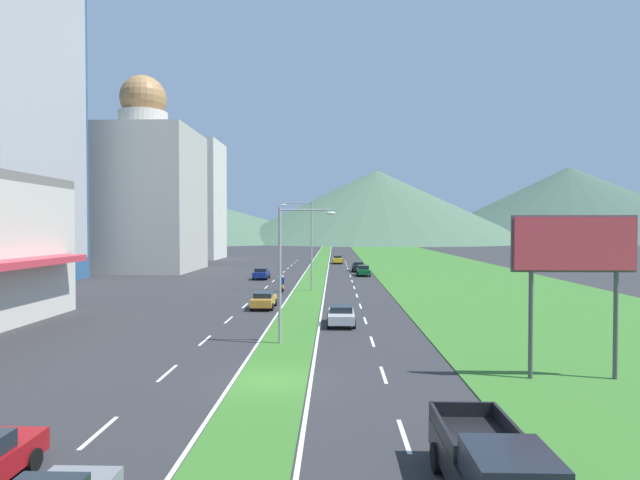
% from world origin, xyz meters
% --- Properties ---
extents(ground_plane, '(600.00, 600.00, 0.00)m').
position_xyz_m(ground_plane, '(0.00, 0.00, 0.00)').
color(ground_plane, '#2D2D30').
extents(grass_median, '(3.20, 240.00, 0.06)m').
position_xyz_m(grass_median, '(0.00, 60.00, 0.03)').
color(grass_median, '#387028').
rests_on(grass_median, ground_plane).
extents(grass_verge_right, '(24.00, 240.00, 0.06)m').
position_xyz_m(grass_verge_right, '(20.60, 60.00, 0.03)').
color(grass_verge_right, '#387028').
rests_on(grass_verge_right, ground_plane).
extents(lane_dash_left_2, '(0.16, 2.80, 0.01)m').
position_xyz_m(lane_dash_left_2, '(-5.10, -5.89, 0.01)').
color(lane_dash_left_2, silver).
rests_on(lane_dash_left_2, ground_plane).
extents(lane_dash_left_3, '(0.16, 2.80, 0.01)m').
position_xyz_m(lane_dash_left_3, '(-5.10, 1.17, 0.01)').
color(lane_dash_left_3, silver).
rests_on(lane_dash_left_3, ground_plane).
extents(lane_dash_left_4, '(0.16, 2.80, 0.01)m').
position_xyz_m(lane_dash_left_4, '(-5.10, 8.23, 0.01)').
color(lane_dash_left_4, silver).
rests_on(lane_dash_left_4, ground_plane).
extents(lane_dash_left_5, '(0.16, 2.80, 0.01)m').
position_xyz_m(lane_dash_left_5, '(-5.10, 15.28, 0.01)').
color(lane_dash_left_5, silver).
rests_on(lane_dash_left_5, ground_plane).
extents(lane_dash_left_6, '(0.16, 2.80, 0.01)m').
position_xyz_m(lane_dash_left_6, '(-5.10, 22.34, 0.01)').
color(lane_dash_left_6, silver).
rests_on(lane_dash_left_6, ground_plane).
extents(lane_dash_left_7, '(0.16, 2.80, 0.01)m').
position_xyz_m(lane_dash_left_7, '(-5.10, 29.40, 0.01)').
color(lane_dash_left_7, silver).
rests_on(lane_dash_left_7, ground_plane).
extents(lane_dash_left_8, '(0.16, 2.80, 0.01)m').
position_xyz_m(lane_dash_left_8, '(-5.10, 36.46, 0.01)').
color(lane_dash_left_8, silver).
rests_on(lane_dash_left_8, ground_plane).
extents(lane_dash_left_9, '(0.16, 2.80, 0.01)m').
position_xyz_m(lane_dash_left_9, '(-5.10, 43.51, 0.01)').
color(lane_dash_left_9, silver).
rests_on(lane_dash_left_9, ground_plane).
extents(lane_dash_left_10, '(0.16, 2.80, 0.01)m').
position_xyz_m(lane_dash_left_10, '(-5.10, 50.57, 0.01)').
color(lane_dash_left_10, silver).
rests_on(lane_dash_left_10, ground_plane).
extents(lane_dash_left_11, '(0.16, 2.80, 0.01)m').
position_xyz_m(lane_dash_left_11, '(-5.10, 57.63, 0.01)').
color(lane_dash_left_11, silver).
rests_on(lane_dash_left_11, ground_plane).
extents(lane_dash_left_12, '(0.16, 2.80, 0.01)m').
position_xyz_m(lane_dash_left_12, '(-5.10, 64.68, 0.01)').
color(lane_dash_left_12, silver).
rests_on(lane_dash_left_12, ground_plane).
extents(lane_dash_left_13, '(0.16, 2.80, 0.01)m').
position_xyz_m(lane_dash_left_13, '(-5.10, 71.74, 0.01)').
color(lane_dash_left_13, silver).
rests_on(lane_dash_left_13, ground_plane).
extents(lane_dash_left_14, '(0.16, 2.80, 0.01)m').
position_xyz_m(lane_dash_left_14, '(-5.10, 78.80, 0.01)').
color(lane_dash_left_14, silver).
rests_on(lane_dash_left_14, ground_plane).
extents(lane_dash_left_15, '(0.16, 2.80, 0.01)m').
position_xyz_m(lane_dash_left_15, '(-5.10, 85.85, 0.01)').
color(lane_dash_left_15, silver).
rests_on(lane_dash_left_15, ground_plane).
extents(lane_dash_right_2, '(0.16, 2.80, 0.01)m').
position_xyz_m(lane_dash_right_2, '(5.10, -5.89, 0.01)').
color(lane_dash_right_2, silver).
rests_on(lane_dash_right_2, ground_plane).
extents(lane_dash_right_3, '(0.16, 2.80, 0.01)m').
position_xyz_m(lane_dash_right_3, '(5.10, 1.17, 0.01)').
color(lane_dash_right_3, silver).
rests_on(lane_dash_right_3, ground_plane).
extents(lane_dash_right_4, '(0.16, 2.80, 0.01)m').
position_xyz_m(lane_dash_right_4, '(5.10, 8.23, 0.01)').
color(lane_dash_right_4, silver).
rests_on(lane_dash_right_4, ground_plane).
extents(lane_dash_right_5, '(0.16, 2.80, 0.01)m').
position_xyz_m(lane_dash_right_5, '(5.10, 15.28, 0.01)').
color(lane_dash_right_5, silver).
rests_on(lane_dash_right_5, ground_plane).
extents(lane_dash_right_6, '(0.16, 2.80, 0.01)m').
position_xyz_m(lane_dash_right_6, '(5.10, 22.34, 0.01)').
color(lane_dash_right_6, silver).
rests_on(lane_dash_right_6, ground_plane).
extents(lane_dash_right_7, '(0.16, 2.80, 0.01)m').
position_xyz_m(lane_dash_right_7, '(5.10, 29.40, 0.01)').
color(lane_dash_right_7, silver).
rests_on(lane_dash_right_7, ground_plane).
extents(lane_dash_right_8, '(0.16, 2.80, 0.01)m').
position_xyz_m(lane_dash_right_8, '(5.10, 36.46, 0.01)').
color(lane_dash_right_8, silver).
rests_on(lane_dash_right_8, ground_plane).
extents(lane_dash_right_9, '(0.16, 2.80, 0.01)m').
position_xyz_m(lane_dash_right_9, '(5.10, 43.51, 0.01)').
color(lane_dash_right_9, silver).
rests_on(lane_dash_right_9, ground_plane).
extents(lane_dash_right_10, '(0.16, 2.80, 0.01)m').
position_xyz_m(lane_dash_right_10, '(5.10, 50.57, 0.01)').
color(lane_dash_right_10, silver).
rests_on(lane_dash_right_10, ground_plane).
extents(lane_dash_right_11, '(0.16, 2.80, 0.01)m').
position_xyz_m(lane_dash_right_11, '(5.10, 57.63, 0.01)').
color(lane_dash_right_11, silver).
rests_on(lane_dash_right_11, ground_plane).
extents(lane_dash_right_12, '(0.16, 2.80, 0.01)m').
position_xyz_m(lane_dash_right_12, '(5.10, 64.68, 0.01)').
color(lane_dash_right_12, silver).
rests_on(lane_dash_right_12, ground_plane).
extents(lane_dash_right_13, '(0.16, 2.80, 0.01)m').
position_xyz_m(lane_dash_right_13, '(5.10, 71.74, 0.01)').
color(lane_dash_right_13, silver).
rests_on(lane_dash_right_13, ground_plane).
extents(lane_dash_right_14, '(0.16, 2.80, 0.01)m').
position_xyz_m(lane_dash_right_14, '(5.10, 78.80, 0.01)').
color(lane_dash_right_14, silver).
rests_on(lane_dash_right_14, ground_plane).
extents(lane_dash_right_15, '(0.16, 2.80, 0.01)m').
position_xyz_m(lane_dash_right_15, '(5.10, 85.85, 0.01)').
color(lane_dash_right_15, silver).
rests_on(lane_dash_right_15, ground_plane).
extents(edge_line_median_left, '(0.16, 240.00, 0.01)m').
position_xyz_m(edge_line_median_left, '(-1.75, 60.00, 0.01)').
color(edge_line_median_left, silver).
rests_on(edge_line_median_left, ground_plane).
extents(edge_line_median_right, '(0.16, 240.00, 0.01)m').
position_xyz_m(edge_line_median_right, '(1.75, 60.00, 0.01)').
color(edge_line_median_right, silver).
rests_on(edge_line_median_right, ground_plane).
extents(domed_building, '(16.53, 16.53, 31.36)m').
position_xyz_m(domed_building, '(-27.95, 59.50, 12.58)').
color(domed_building, '#B7B2A8').
rests_on(domed_building, ground_plane).
extents(midrise_colored, '(13.41, 13.41, 26.12)m').
position_xyz_m(midrise_colored, '(-29.41, 91.74, 13.06)').
color(midrise_colored, silver).
rests_on(midrise_colored, ground_plane).
extents(hill_far_left, '(232.00, 232.00, 32.20)m').
position_xyz_m(hill_far_left, '(-109.34, 260.37, 16.10)').
color(hill_far_left, '#47664C').
rests_on(hill_far_left, ground_plane).
extents(hill_far_center, '(152.12, 152.12, 36.27)m').
position_xyz_m(hill_far_center, '(24.26, 239.35, 18.14)').
color(hill_far_center, '#47664C').
rests_on(hill_far_center, ground_plane).
extents(hill_far_right, '(165.45, 165.45, 40.23)m').
position_xyz_m(hill_far_right, '(130.37, 260.71, 20.12)').
color(hill_far_right, '#3D5647').
rests_on(hill_far_right, ground_plane).
extents(street_lamp_near, '(3.37, 0.28, 8.09)m').
position_xyz_m(street_lamp_near, '(0.02, 7.37, 4.76)').
color(street_lamp_near, '#99999E').
rests_on(street_lamp_near, ground_plane).
extents(street_lamp_mid, '(3.36, 0.41, 9.72)m').
position_xyz_m(street_lamp_mid, '(-0.05, 32.89, 5.61)').
color(street_lamp_mid, '#99999E').
rests_on(street_lamp_mid, ground_plane).
extents(billboard_roadside, '(5.60, 0.28, 7.45)m').
position_xyz_m(billboard_roadside, '(13.57, 0.56, 5.76)').
color(billboard_roadside, '#4C4C51').
rests_on(billboard_roadside, ground_plane).
extents(car_0, '(1.91, 4.15, 1.39)m').
position_xyz_m(car_0, '(-3.23, 20.89, 0.72)').
color(car_0, '#C6842D').
rests_on(car_0, ground_plane).
extents(car_1, '(1.98, 4.36, 1.50)m').
position_xyz_m(car_1, '(-7.02, 46.02, 0.77)').
color(car_1, navy).
rests_on(car_1, ground_plane).
extents(car_3, '(1.88, 4.46, 1.53)m').
position_xyz_m(car_3, '(6.57, 58.36, 0.79)').
color(car_3, black).
rests_on(car_3, ground_plane).
extents(car_4, '(1.88, 4.51, 1.51)m').
position_xyz_m(car_4, '(6.99, 51.30, 0.76)').
color(car_4, '#0C5128').
rests_on(car_4, ground_plane).
extents(car_5, '(1.89, 4.51, 1.59)m').
position_xyz_m(car_5, '(3.47, 76.66, 0.80)').
color(car_5, yellow).
rests_on(car_5, ground_plane).
extents(car_7, '(1.96, 4.03, 1.35)m').
position_xyz_m(car_7, '(3.28, 13.48, 0.71)').
color(car_7, '#B2B2B7').
rests_on(car_7, ground_plane).
extents(pickup_truck_0, '(2.18, 5.40, 2.00)m').
position_xyz_m(pickup_truck_0, '(6.65, -10.32, 0.98)').
color(pickup_truck_0, black).
rests_on(pickup_truck_0, ground_plane).
extents(motorcycle_rider, '(0.36, 2.00, 1.80)m').
position_xyz_m(motorcycle_rider, '(-2.74, 32.14, 0.75)').
color(motorcycle_rider, black).
rests_on(motorcycle_rider, ground_plane).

